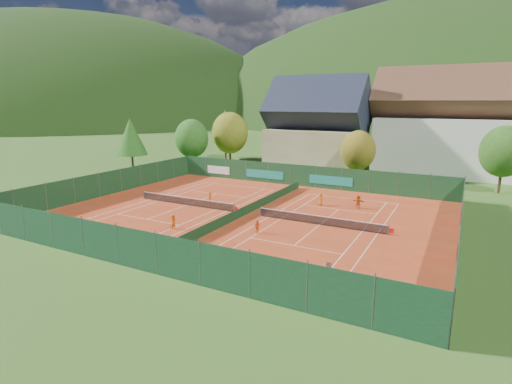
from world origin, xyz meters
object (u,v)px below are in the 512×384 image
(chalet, at_px, (317,131))
(player_left_mid, at_px, (173,222))
(player_left_far, at_px, (210,197))
(ball_hopper, at_px, (329,265))
(player_right_far_a, at_px, (321,199))
(player_right_near, at_px, (257,227))
(hotel_block_a, at_px, (442,128))
(player_right_far_b, at_px, (358,202))
(player_left_near, at_px, (82,222))

(chalet, height_order, player_left_mid, chalet)
(chalet, distance_m, player_left_far, 28.21)
(chalet, relative_size, ball_hopper, 20.25)
(ball_hopper, xyz_separation_m, player_right_far_a, (-6.57, 17.38, 0.15))
(chalet, distance_m, ball_hopper, 43.41)
(ball_hopper, relative_size, player_left_far, 0.67)
(player_right_near, xyz_separation_m, player_right_far_a, (1.79, 12.15, 0.10))
(hotel_block_a, distance_m, player_left_far, 40.79)
(chalet, xyz_separation_m, ball_hopper, (15.18, -40.21, -6.07))
(hotel_block_a, bearing_deg, player_left_far, -124.02)
(hotel_block_a, bearing_deg, player_right_near, -106.54)
(hotel_block_a, bearing_deg, ball_hopper, -94.72)
(player_left_mid, bearing_deg, player_right_far_a, 56.10)
(player_left_far, xyz_separation_m, player_right_far_a, (12.12, 4.51, 0.11))
(hotel_block_a, bearing_deg, player_right_far_b, -102.49)
(player_right_far_a, bearing_deg, hotel_block_a, -104.98)
(chalet, bearing_deg, player_right_far_b, -60.10)
(player_right_near, bearing_deg, ball_hopper, -96.11)
(player_left_near, xyz_separation_m, player_left_mid, (7.71, 3.80, 0.03))
(player_left_far, distance_m, player_right_near, 12.85)
(player_left_far, xyz_separation_m, player_right_near, (10.33, -7.64, 0.02))
(player_left_near, distance_m, player_right_near, 16.45)
(hotel_block_a, xyz_separation_m, ball_hopper, (-3.82, -46.21, -6.83))
(player_left_far, bearing_deg, chalet, -86.73)
(player_left_far, relative_size, player_right_far_b, 0.78)
(chalet, xyz_separation_m, player_left_near, (-8.32, -41.41, -5.97))
(player_left_near, bearing_deg, player_right_near, 16.96)
(player_right_far_a, relative_size, player_right_far_b, 0.94)
(hotel_block_a, xyz_separation_m, player_left_far, (-22.50, -33.34, -6.79))
(player_left_near, xyz_separation_m, player_right_near, (15.14, 6.44, -0.05))
(hotel_block_a, distance_m, player_left_near, 55.13)
(chalet, xyz_separation_m, player_left_far, (-3.50, -27.34, -6.03))
(player_left_near, distance_m, player_right_far_b, 28.53)
(player_right_far_b, bearing_deg, player_right_far_a, 12.70)
(ball_hopper, distance_m, player_right_near, 9.86)
(player_left_mid, height_order, player_right_far_a, player_right_far_a)
(chalet, distance_m, player_left_mid, 38.08)
(ball_hopper, xyz_separation_m, player_right_near, (-8.36, 5.23, 0.05))
(ball_hopper, bearing_deg, player_left_near, -177.07)
(player_left_far, relative_size, player_right_far_a, 0.84)
(player_right_far_b, bearing_deg, ball_hopper, 101.53)
(hotel_block_a, relative_size, player_right_far_a, 15.22)
(player_left_mid, relative_size, player_right_near, 1.13)
(chalet, height_order, player_left_far, chalet)
(ball_hopper, relative_size, player_right_far_b, 0.53)
(player_left_mid, height_order, player_right_far_b, player_right_far_b)
(player_left_near, xyz_separation_m, player_right_far_b, (21.07, 19.23, 0.10))
(player_left_near, bearing_deg, chalet, 72.59)
(hotel_block_a, relative_size, ball_hopper, 27.00)
(chalet, height_order, ball_hopper, chalet)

